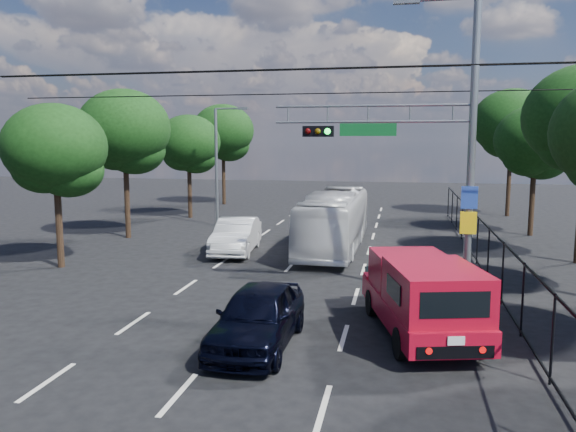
% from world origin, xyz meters
% --- Properties ---
extents(ground, '(120.00, 120.00, 0.00)m').
position_xyz_m(ground, '(0.00, 0.00, 0.00)').
color(ground, black).
rests_on(ground, ground).
extents(lane_markings, '(6.12, 38.00, 0.01)m').
position_xyz_m(lane_markings, '(-0.00, 14.00, 0.01)').
color(lane_markings, beige).
rests_on(lane_markings, ground).
extents(signal_mast, '(6.43, 0.39, 9.50)m').
position_xyz_m(signal_mast, '(5.28, 7.99, 5.24)').
color(signal_mast, slate).
rests_on(signal_mast, ground).
extents(streetlight_left, '(2.09, 0.22, 7.08)m').
position_xyz_m(streetlight_left, '(-6.33, 22.00, 3.94)').
color(streetlight_left, slate).
rests_on(streetlight_left, ground).
extents(utility_wires, '(22.00, 5.04, 0.74)m').
position_xyz_m(utility_wires, '(0.00, 8.83, 7.23)').
color(utility_wires, black).
rests_on(utility_wires, ground).
extents(fence_right, '(0.06, 34.03, 2.00)m').
position_xyz_m(fence_right, '(7.60, 12.17, 1.03)').
color(fence_right, black).
rests_on(fence_right, ground).
extents(tree_right_d, '(4.32, 4.32, 7.02)m').
position_xyz_m(tree_right_d, '(11.42, 22.02, 4.85)').
color(tree_right_d, black).
rests_on(tree_right_d, ground).
extents(tree_right_e, '(5.28, 5.28, 8.58)m').
position_xyz_m(tree_right_e, '(11.62, 30.02, 5.94)').
color(tree_right_e, black).
rests_on(tree_right_e, ground).
extents(tree_left_b, '(4.08, 4.08, 6.63)m').
position_xyz_m(tree_left_b, '(-9.18, 10.02, 4.58)').
color(tree_left_b, black).
rests_on(tree_left_b, ground).
extents(tree_left_c, '(4.80, 4.80, 7.80)m').
position_xyz_m(tree_left_c, '(-9.78, 17.02, 5.40)').
color(tree_left_c, black).
rests_on(tree_left_c, ground).
extents(tree_left_d, '(4.20, 4.20, 6.83)m').
position_xyz_m(tree_left_d, '(-9.38, 25.02, 4.72)').
color(tree_left_d, black).
rests_on(tree_left_d, ground).
extents(tree_left_e, '(4.92, 4.92, 7.99)m').
position_xyz_m(tree_left_e, '(-9.58, 33.02, 5.53)').
color(tree_left_e, black).
rests_on(tree_left_e, ground).
extents(red_pickup, '(3.38, 6.00, 2.12)m').
position_xyz_m(red_pickup, '(4.98, 4.59, 1.13)').
color(red_pickup, black).
rests_on(red_pickup, ground).
extents(navy_hatchback, '(1.89, 4.57, 1.55)m').
position_xyz_m(navy_hatchback, '(0.93, 2.98, 0.78)').
color(navy_hatchback, black).
rests_on(navy_hatchback, ground).
extents(white_bus, '(2.47, 9.98, 2.77)m').
position_xyz_m(white_bus, '(1.35, 15.94, 1.38)').
color(white_bus, silver).
rests_on(white_bus, ground).
extents(white_van, '(2.15, 4.95, 1.58)m').
position_xyz_m(white_van, '(-3.00, 14.25, 0.79)').
color(white_van, silver).
rests_on(white_van, ground).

